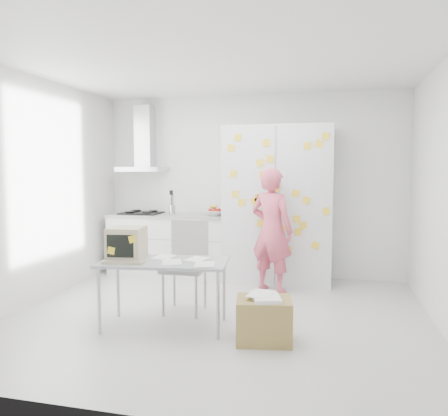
% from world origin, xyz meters
% --- Properties ---
extents(floor, '(4.50, 4.00, 0.02)m').
position_xyz_m(floor, '(0.00, 0.00, -0.01)').
color(floor, silver).
rests_on(floor, ground).
extents(walls, '(4.52, 4.01, 2.70)m').
position_xyz_m(walls, '(0.00, 0.72, 1.35)').
color(walls, white).
rests_on(walls, ground).
extents(ceiling, '(4.50, 4.00, 0.02)m').
position_xyz_m(ceiling, '(0.00, 0.00, 2.70)').
color(ceiling, white).
rests_on(ceiling, walls).
extents(counter_run, '(1.84, 0.63, 1.28)m').
position_xyz_m(counter_run, '(-1.20, 1.70, 0.47)').
color(counter_run, white).
rests_on(counter_run, ground).
extents(range_hood, '(0.70, 0.48, 1.01)m').
position_xyz_m(range_hood, '(-1.65, 1.84, 1.96)').
color(range_hood, silver).
rests_on(range_hood, walls).
extents(tall_cabinet, '(1.50, 0.68, 2.20)m').
position_xyz_m(tall_cabinet, '(0.45, 1.67, 1.10)').
color(tall_cabinet, silver).
rests_on(tall_cabinet, ground).
extents(person, '(0.70, 0.59, 1.62)m').
position_xyz_m(person, '(0.44, 1.10, 0.81)').
color(person, '#DA546B').
rests_on(person, ground).
extents(desk, '(1.34, 0.79, 1.01)m').
position_xyz_m(desk, '(-0.70, -0.44, 0.76)').
color(desk, '#93979C').
rests_on(desk, ground).
extents(chair, '(0.47, 0.47, 1.02)m').
position_xyz_m(chair, '(-0.40, 0.14, 0.58)').
color(chair, '#A5A5A3').
rests_on(chair, ground).
extents(cardboard_box, '(0.57, 0.48, 0.44)m').
position_xyz_m(cardboard_box, '(0.59, -0.57, 0.21)').
color(cardboard_box, olive).
rests_on(cardboard_box, ground).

